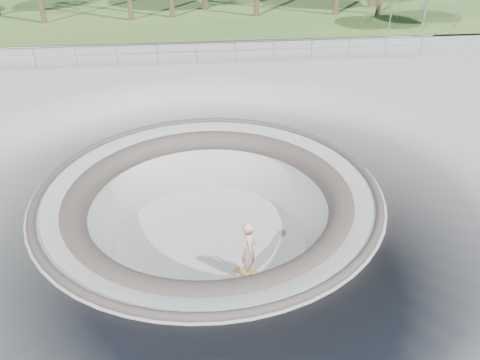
{
  "coord_description": "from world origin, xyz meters",
  "views": [
    {
      "loc": [
        -0.33,
        -11.86,
        7.55
      ],
      "look_at": [
        1.01,
        0.58,
        -0.1
      ],
      "focal_mm": 35.0,
      "sensor_mm": 36.0,
      "label": 1
    }
  ],
  "objects": [
    {
      "name": "distant_hills",
      "position": [
        3.78,
        57.17,
        -7.02
      ],
      "size": [
        103.2,
        45.0,
        28.6
      ],
      "color": "brown",
      "rests_on": "ground"
    },
    {
      "name": "skater",
      "position": [
        1.02,
        -1.8,
        -0.92
      ],
      "size": [
        0.48,
        0.68,
        1.77
      ],
      "primitive_type": "imported",
      "rotation": [
        0.0,
        0.0,
        1.47
      ],
      "color": "tan",
      "rests_on": "skateboard"
    },
    {
      "name": "ground",
      "position": [
        0.0,
        0.0,
        0.0
      ],
      "size": [
        180.0,
        180.0,
        0.0
      ],
      "primitive_type": "plane",
      "color": "gray",
      "rests_on": "ground"
    },
    {
      "name": "skateboard",
      "position": [
        1.02,
        -1.8,
        -1.83
      ],
      "size": [
        0.93,
        0.61,
        0.09
      ],
      "color": "olive",
      "rests_on": "ground"
    },
    {
      "name": "safety_railing",
      "position": [
        0.0,
        12.0,
        0.69
      ],
      "size": [
        25.0,
        0.06,
        1.03
      ],
      "color": "gray",
      "rests_on": "ground"
    },
    {
      "name": "skate_bowl",
      "position": [
        0.0,
        0.0,
        -1.83
      ],
      "size": [
        14.0,
        14.0,
        4.1
      ],
      "color": "gray",
      "rests_on": "ground"
    }
  ]
}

